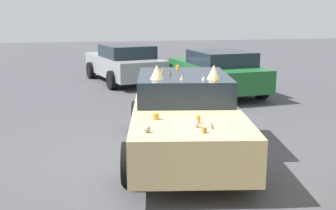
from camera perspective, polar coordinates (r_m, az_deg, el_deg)
name	(u,v)px	position (r m, az deg, el deg)	size (l,w,h in m)	color
ground_plane	(184,152)	(7.80, 2.17, -6.37)	(60.00, 60.00, 0.00)	#47474C
art_car_decorated	(184,114)	(7.67, 2.18, -1.18)	(4.93, 2.62, 1.64)	#D8BC7F
parked_sedan_near_right	(217,71)	(13.30, 6.65, 4.58)	(4.35, 2.37, 1.37)	#1E602D
parked_sedan_behind_right	(124,63)	(15.47, -5.99, 5.68)	(4.58, 2.69, 1.38)	gray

